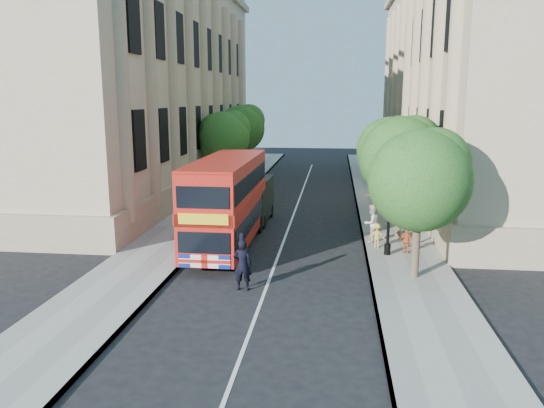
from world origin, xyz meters
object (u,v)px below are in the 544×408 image
(lamp_post, at_px, (389,203))
(police_constable, at_px, (243,265))
(box_van, at_px, (253,201))
(woman_pedestrian, at_px, (372,223))
(double_decker_bus, at_px, (227,200))

(lamp_post, relative_size, police_constable, 2.61)
(lamp_post, relative_size, box_van, 1.14)
(lamp_post, distance_m, woman_pedestrian, 2.69)
(lamp_post, relative_size, double_decker_bus, 0.56)
(double_decker_bus, relative_size, woman_pedestrian, 4.91)
(double_decker_bus, bearing_deg, woman_pedestrian, 12.46)
(woman_pedestrian, bearing_deg, lamp_post, 65.75)
(lamp_post, bearing_deg, double_decker_bus, 174.97)
(box_van, bearing_deg, lamp_post, -39.03)
(double_decker_bus, bearing_deg, lamp_post, -4.85)
(lamp_post, relative_size, woman_pedestrian, 2.73)
(box_van, bearing_deg, woman_pedestrian, -29.43)
(woman_pedestrian, bearing_deg, police_constable, 14.24)
(police_constable, bearing_deg, lamp_post, -140.70)
(lamp_post, xyz_separation_m, woman_pedestrian, (-0.60, 2.19, -1.44))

